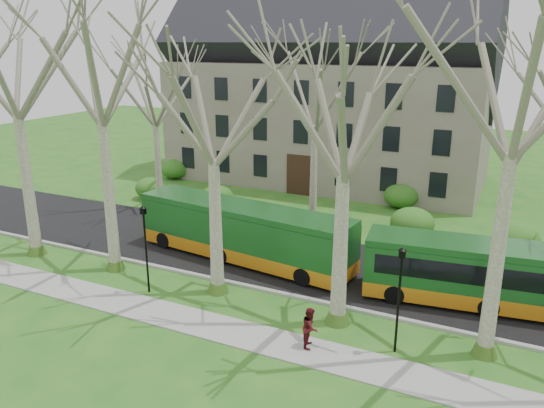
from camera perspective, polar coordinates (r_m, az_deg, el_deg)
The scene contains 12 objects.
ground at distance 24.66m, azimuth -0.35°, elevation -11.19°, with size 120.00×120.00×0.00m, color #24631C.
sidewalk at distance 22.72m, azimuth -3.18°, elevation -13.80°, with size 70.00×2.00×0.06m, color gray.
road at distance 29.20m, azimuth 4.40°, elevation -6.48°, with size 80.00×8.00×0.06m, color black.
curb at distance 25.83m, azimuth 1.13°, elevation -9.62°, with size 80.00×0.25×0.14m, color #A5A39E.
building at distance 46.34m, azimuth 6.09°, elevation 12.55°, with size 26.50×12.20×16.00m.
tree_row_verge at distance 22.48m, azimuth -0.04°, elevation 5.07°, with size 49.00×7.00×14.00m.
tree_row_far at distance 32.88m, azimuth 5.97°, elevation 7.06°, with size 33.00×7.00×12.00m.
lamp_row at distance 22.73m, azimuth -1.47°, elevation -6.55°, with size 36.22×0.22×4.30m.
hedges at distance 37.93m, azimuth 2.54°, elevation 0.73°, with size 30.60×8.60×2.00m.
bus_lead at distance 29.23m, azimuth -3.11°, elevation -2.98°, with size 12.80×2.67×3.20m, color #17511D, non-canonical shape.
bus_follow at distance 26.15m, azimuth 23.72°, elevation -7.15°, with size 12.26×2.56×3.07m, color #17511D, non-canonical shape.
pedestrian_b at distance 21.51m, azimuth 4.14°, elevation -13.09°, with size 0.81×0.63×1.66m, color #4F1215.
Camera 1 is at (9.50, -19.52, 11.70)m, focal length 35.00 mm.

